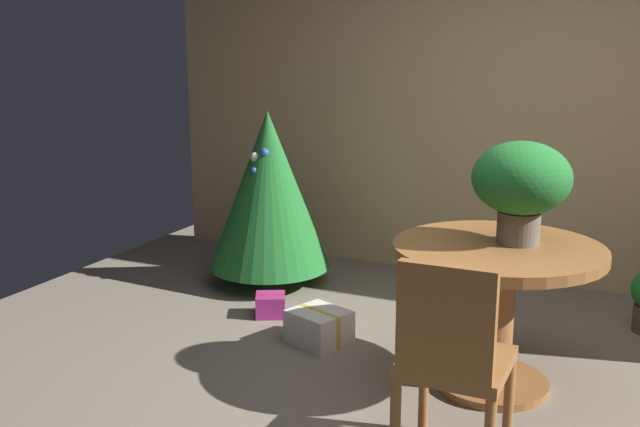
% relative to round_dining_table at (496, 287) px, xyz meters
% --- Properties ---
extents(ground_plane, '(6.60, 6.60, 0.00)m').
position_rel_round_dining_table_xyz_m(ground_plane, '(0.01, -0.36, -0.53)').
color(ground_plane, '#756B5B').
extents(back_wall_panel, '(6.00, 0.10, 2.60)m').
position_rel_round_dining_table_xyz_m(back_wall_panel, '(0.01, 1.84, 0.77)').
color(back_wall_panel, tan).
rests_on(back_wall_panel, ground_plane).
extents(round_dining_table, '(1.02, 1.02, 0.74)m').
position_rel_round_dining_table_xyz_m(round_dining_table, '(0.00, 0.00, 0.00)').
color(round_dining_table, brown).
rests_on(round_dining_table, ground_plane).
extents(flower_vase, '(0.47, 0.47, 0.50)m').
position_rel_round_dining_table_xyz_m(flower_vase, '(0.08, 0.07, 0.52)').
color(flower_vase, '#665B51').
rests_on(flower_vase, round_dining_table).
extents(wooden_chair_near, '(0.41, 0.43, 0.91)m').
position_rel_round_dining_table_xyz_m(wooden_chair_near, '(0.00, -0.85, -0.02)').
color(wooden_chair_near, brown).
rests_on(wooden_chair_near, ground_plane).
extents(holiday_tree, '(0.86, 0.86, 1.24)m').
position_rel_round_dining_table_xyz_m(holiday_tree, '(-1.80, 0.98, 0.16)').
color(holiday_tree, brown).
rests_on(holiday_tree, ground_plane).
extents(gift_box_purple, '(0.24, 0.24, 0.14)m').
position_rel_round_dining_table_xyz_m(gift_box_purple, '(-1.48, 0.41, -0.46)').
color(gift_box_purple, '#9E287A').
rests_on(gift_box_purple, ground_plane).
extents(gift_box_cream, '(0.39, 0.37, 0.20)m').
position_rel_round_dining_table_xyz_m(gift_box_cream, '(-1.02, 0.14, -0.43)').
color(gift_box_cream, silver).
rests_on(gift_box_cream, ground_plane).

